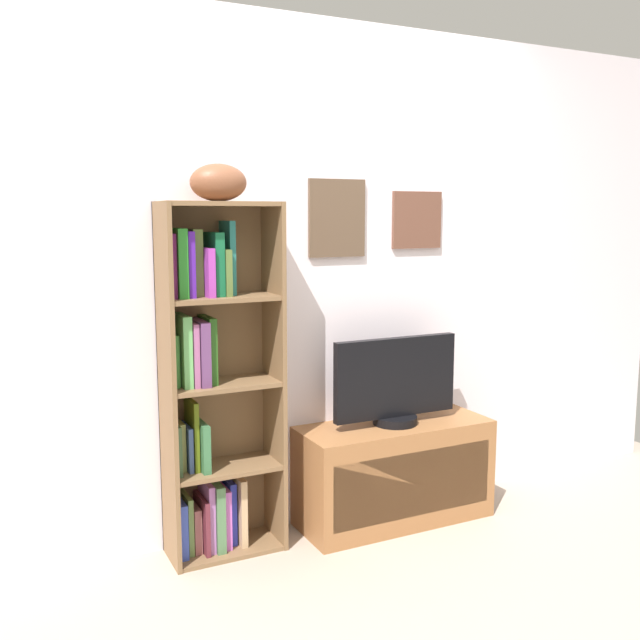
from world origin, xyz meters
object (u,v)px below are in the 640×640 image
(bookshelf, at_px, (209,389))
(television, at_px, (396,382))
(tv_stand, at_px, (394,472))
(football, at_px, (218,183))

(bookshelf, relative_size, television, 2.37)
(bookshelf, height_order, tv_stand, bookshelf)
(bookshelf, relative_size, football, 6.51)
(bookshelf, distance_m, television, 0.93)
(television, bearing_deg, bookshelf, 174.51)
(television, bearing_deg, tv_stand, -90.00)
(tv_stand, bearing_deg, television, 90.00)
(tv_stand, bearing_deg, bookshelf, 174.44)
(football, xyz_separation_m, tv_stand, (0.87, -0.06, -1.41))
(bookshelf, bearing_deg, television, -5.49)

